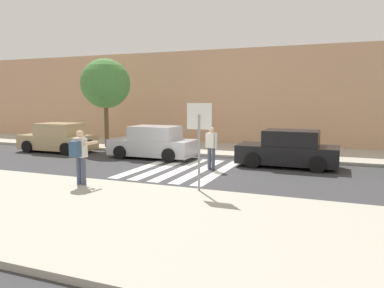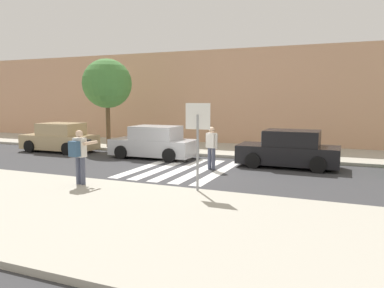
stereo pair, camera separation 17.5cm
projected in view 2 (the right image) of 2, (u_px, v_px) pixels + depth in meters
name	position (u px, v px, depth m)	size (l,w,h in m)	color
ground_plane	(180.00, 170.00, 15.04)	(120.00, 120.00, 0.00)	#38383A
sidewalk_near	(78.00, 210.00, 9.34)	(60.00, 6.00, 0.14)	#B2AD9E
sidewalk_far	(225.00, 150.00, 20.53)	(60.00, 4.80, 0.14)	#B2AD9E
building_facade_far	(246.00, 98.00, 24.22)	(56.00, 4.00, 5.81)	tan
crosswalk_stripe_0	(148.00, 166.00, 15.83)	(0.44, 5.20, 0.01)	silver
crosswalk_stripe_1	(165.00, 168.00, 15.52)	(0.44, 5.20, 0.01)	silver
crosswalk_stripe_2	(182.00, 169.00, 15.22)	(0.44, 5.20, 0.01)	silver
crosswalk_stripe_3	(200.00, 170.00, 14.91)	(0.44, 5.20, 0.01)	silver
crosswalk_stripe_4	(220.00, 172.00, 14.61)	(0.44, 5.20, 0.01)	silver
stop_sign	(198.00, 127.00, 10.88)	(0.76, 0.08, 2.58)	gray
photographer_with_backpack	(79.00, 152.00, 11.77)	(0.63, 0.88, 1.72)	#474C60
pedestrian_crossing	(212.00, 145.00, 15.05)	(0.56, 0.35, 1.72)	#474C60
parked_car_tan	(60.00, 138.00, 20.17)	(4.10, 1.92, 1.55)	tan
parked_car_silver	(154.00, 143.00, 17.98)	(4.10, 1.92, 1.55)	#B7BABF
parked_car_black	(289.00, 150.00, 15.56)	(4.10, 1.92, 1.55)	black
street_tree_west	(107.00, 84.00, 20.87)	(2.74, 2.74, 4.93)	brown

